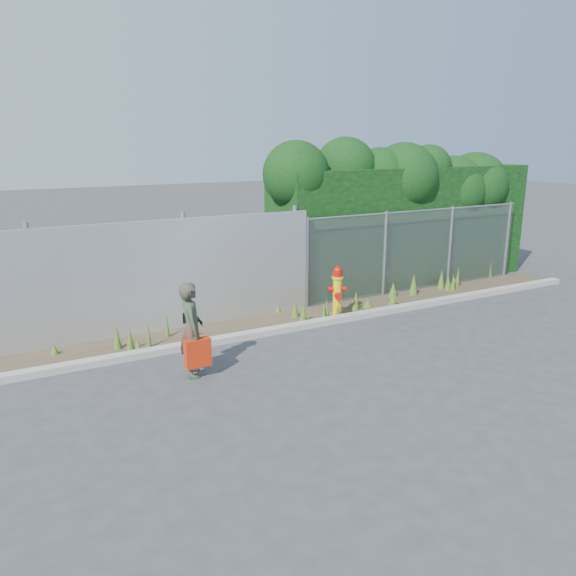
# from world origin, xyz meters

# --- Properties ---
(ground) EXTENTS (80.00, 80.00, 0.00)m
(ground) POSITION_xyz_m (0.00, 0.00, 0.00)
(ground) COLOR #39393C
(ground) RESTS_ON ground
(curb) EXTENTS (16.00, 0.22, 0.12)m
(curb) POSITION_xyz_m (0.00, 1.80, 0.06)
(curb) COLOR gray
(curb) RESTS_ON ground
(weed_strip) EXTENTS (16.00, 1.27, 0.54)m
(weed_strip) POSITION_xyz_m (0.59, 2.42, 0.12)
(weed_strip) COLOR #433526
(weed_strip) RESTS_ON ground
(corrugated_fence) EXTENTS (8.50, 0.21, 2.30)m
(corrugated_fence) POSITION_xyz_m (-3.25, 3.01, 1.10)
(corrugated_fence) COLOR #B5B7BC
(corrugated_fence) RESTS_ON ground
(chainlink_fence) EXTENTS (6.50, 0.07, 2.05)m
(chainlink_fence) POSITION_xyz_m (4.25, 3.00, 1.03)
(chainlink_fence) COLOR gray
(chainlink_fence) RESTS_ON ground
(hedge) EXTENTS (7.70, 1.96, 3.75)m
(hedge) POSITION_xyz_m (4.58, 3.97, 2.04)
(hedge) COLOR black
(hedge) RESTS_ON ground
(fire_hydrant) EXTENTS (0.38, 0.34, 1.14)m
(fire_hydrant) POSITION_xyz_m (1.26, 2.08, 0.55)
(fire_hydrant) COLOR yellow
(fire_hydrant) RESTS_ON ground
(woman) EXTENTS (0.49, 0.63, 1.54)m
(woman) POSITION_xyz_m (-2.45, 0.65, 0.77)
(woman) COLOR #0F6140
(woman) RESTS_ON ground
(red_tote_bag) EXTENTS (0.41, 0.15, 0.54)m
(red_tote_bag) POSITION_xyz_m (-2.42, 0.47, 0.43)
(red_tote_bag) COLOR #B5270A
(black_shoulder_bag) EXTENTS (0.21, 0.09, 0.16)m
(black_shoulder_bag) POSITION_xyz_m (-2.43, 0.78, 0.92)
(black_shoulder_bag) COLOR black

